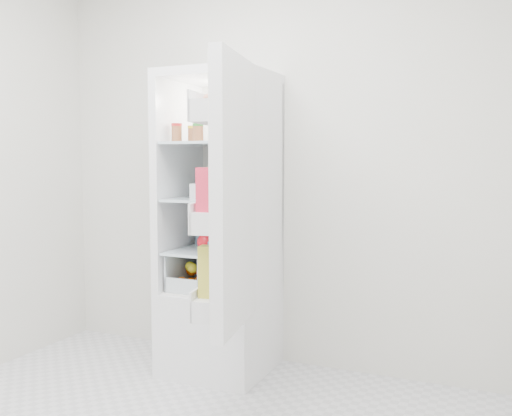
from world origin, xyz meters
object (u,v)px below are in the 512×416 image
at_px(refrigerator, 223,261).
at_px(fridge_door, 229,200).
at_px(red_cabbage, 238,239).
at_px(mushroom_bowl, 207,240).

bearing_deg(refrigerator, fridge_door, -60.54).
xyz_separation_m(red_cabbage, fridge_door, (0.20, -0.52, 0.27)).
distance_m(refrigerator, mushroom_bowl, 0.20).
relative_size(refrigerator, fridge_door, 1.38).
distance_m(refrigerator, red_cabbage, 0.25).
distance_m(mushroom_bowl, fridge_door, 0.91).
height_order(red_cabbage, mushroom_bowl, red_cabbage).
distance_m(refrigerator, fridge_door, 0.84).
xyz_separation_m(refrigerator, red_cabbage, (0.15, -0.11, 0.16)).
distance_m(red_cabbage, mushroom_bowl, 0.35).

